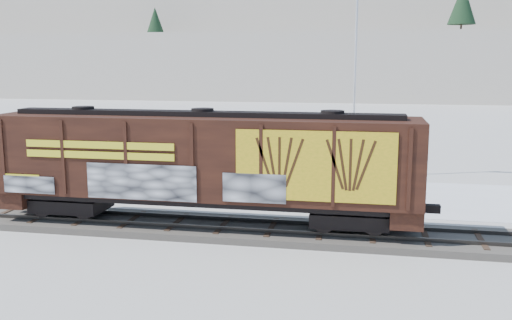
% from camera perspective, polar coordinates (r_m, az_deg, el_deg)
% --- Properties ---
extents(ground, '(500.00, 500.00, 0.00)m').
position_cam_1_polar(ground, '(23.64, -3.27, -7.15)').
color(ground, white).
rests_on(ground, ground).
extents(rail_track, '(50.00, 3.40, 0.43)m').
position_cam_1_polar(rail_track, '(23.60, -3.27, -6.81)').
color(rail_track, '#59544C').
rests_on(rail_track, ground).
extents(parking_strip, '(40.00, 8.00, 0.03)m').
position_cam_1_polar(parking_strip, '(30.72, 0.19, -3.13)').
color(parking_strip, white).
rests_on(parking_strip, ground).
extents(hillside, '(360.00, 110.00, 93.00)m').
position_cam_1_polar(hillside, '(161.97, 9.24, 12.32)').
color(hillside, white).
rests_on(hillside, ground).
extents(hopper_railcar, '(17.20, 3.06, 4.51)m').
position_cam_1_polar(hopper_railcar, '(23.17, -5.29, -0.06)').
color(hopper_railcar, black).
rests_on(hopper_railcar, rail_track).
extents(flagpole, '(2.30, 0.90, 11.63)m').
position_cam_1_polar(flagpole, '(34.31, 9.97, 5.34)').
color(flagpole, silver).
rests_on(flagpole, ground).
extents(car_silver, '(5.15, 2.33, 1.71)m').
position_cam_1_polar(car_silver, '(30.54, -11.17, -1.72)').
color(car_silver, '#B3B6BB').
rests_on(car_silver, parking_strip).
extents(car_white, '(4.87, 3.07, 1.52)m').
position_cam_1_polar(car_white, '(29.56, -1.50, -2.11)').
color(car_white, white).
rests_on(car_white, parking_strip).
extents(car_dark, '(5.36, 3.59, 1.44)m').
position_cam_1_polar(car_dark, '(29.98, 8.06, -2.10)').
color(car_dark, '#212429').
rests_on(car_dark, parking_strip).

